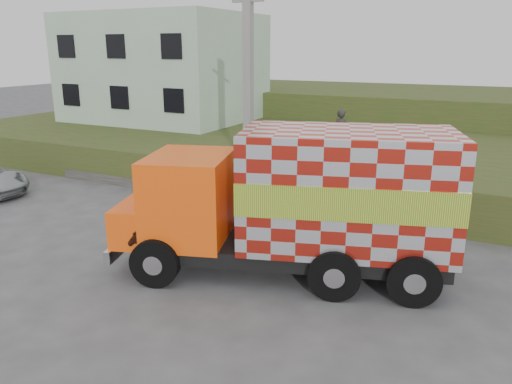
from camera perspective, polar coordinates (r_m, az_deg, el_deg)
The scene contains 9 objects.
ground at distance 14.89m, azimuth -5.69°, elevation -6.15°, with size 120.00×120.00×0.00m, color #474749.
embankment at distance 23.34m, azimuth 7.54°, elevation 3.95°, with size 40.00×12.00×1.50m, color #284918.
embankment_far at distance 34.63m, azimuth 14.35°, elevation 8.82°, with size 40.00×12.00×3.00m, color #284918.
retaining_strip at distance 19.19m, azimuth -4.04°, elevation -0.32°, with size 16.00×0.50×0.40m, color #595651.
building at distance 30.77m, azimuth -10.41°, elevation 13.81°, with size 10.00×8.00×6.00m, color #A8C5A9.
utility_pole at distance 18.32m, azimuth -0.89°, elevation 11.29°, with size 1.20×0.30×8.00m.
cargo_truck at distance 12.50m, azimuth 5.08°, elevation -1.12°, with size 8.82×5.08×3.75m.
cow at distance 13.23m, azimuth -11.12°, elevation -6.12°, with size 0.74×1.63×1.37m, color #361A0D.
pedestrian at distance 19.84m, azimuth 9.69°, elevation 6.67°, with size 0.68×0.45×1.88m, color #292625.
Camera 1 is at (7.51, -11.56, 5.64)m, focal length 35.00 mm.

